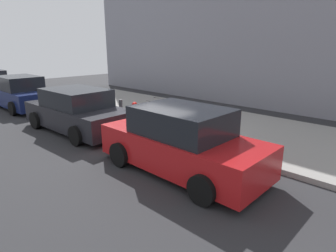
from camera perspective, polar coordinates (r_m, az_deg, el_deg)
ground_plane at (r=10.12m, az=-3.98°, el=-1.57°), size 40.00×40.00×0.00m
sidewalk_curb at (r=11.85m, az=4.97°, el=1.39°), size 18.00×5.00×0.14m
suitcase_maroon_0 at (r=8.64m, az=11.40°, el=-1.48°), size 0.45×0.23×1.01m
suitcase_silver_1 at (r=8.94m, az=8.90°, el=-0.83°), size 0.43×0.22×0.90m
suitcase_red_2 at (r=9.24m, az=6.65°, el=0.08°), size 0.43×0.25×1.03m
suitcase_black_3 at (r=9.53m, az=4.14°, el=-0.21°), size 0.43×0.24×0.73m
suitcase_olive_4 at (r=9.89m, az=2.11°, el=0.57°), size 0.48×0.22×0.78m
suitcase_teal_5 at (r=10.18m, az=-0.36°, el=0.94°), size 0.44×0.19×0.58m
suitcase_navy_6 at (r=10.43m, az=-2.30°, el=2.01°), size 0.35×0.22×1.10m
suitcase_maroon_7 at (r=10.80m, az=-3.71°, el=2.01°), size 0.42×0.22×0.90m
fire_hydrant at (r=11.44m, az=-6.76°, el=3.14°), size 0.39×0.21×0.73m
bollard_post at (r=11.91m, az=-9.53°, el=3.50°), size 0.14×0.14×0.75m
parked_car_red_0 at (r=6.93m, az=2.76°, el=-3.27°), size 4.32×2.01×1.63m
parked_car_charcoal_1 at (r=10.84m, az=-17.93°, el=2.87°), size 4.63×2.23×1.55m
parked_car_navy_2 at (r=15.92m, az=-27.75°, el=5.88°), size 4.40×2.05×1.61m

